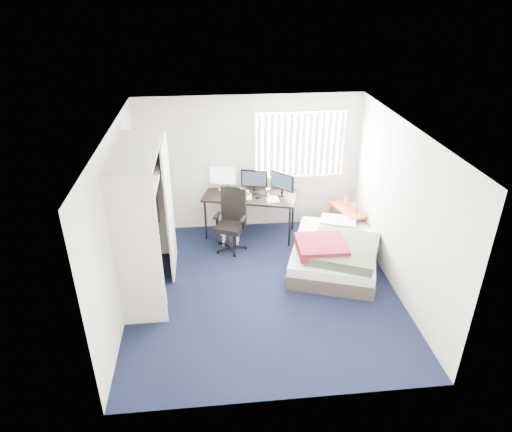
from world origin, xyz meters
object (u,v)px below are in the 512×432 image
Objects in this scene: office_chair at (232,225)px; nightstand at (349,211)px; bed at (335,252)px; desk at (250,193)px.

nightstand is (2.15, 0.22, 0.04)m from office_chair.
nightstand is at bearing 5.97° from office_chair.
bed is at bearing -25.41° from office_chair.
desk is at bearing 50.89° from office_chair.
office_chair is at bearing 154.59° from bed.
bed is (-0.51, -1.01, -0.21)m from nightstand.
office_chair reaches higher than nightstand.
bed is (1.64, -0.78, -0.17)m from office_chair.
desk is 0.71m from office_chair.
office_chair reaches higher than bed.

